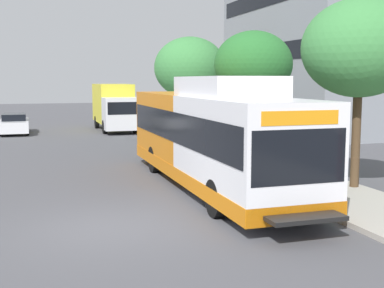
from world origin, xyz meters
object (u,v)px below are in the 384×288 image
(street_tree_near_stop, at_px, (360,49))
(street_tree_mid_block, at_px, (253,65))
(transit_bus, at_px, (211,136))
(box_truck_background, at_px, (115,106))
(street_tree_far_block, at_px, (190,68))
(parked_car_far_lane, at_px, (14,124))

(street_tree_near_stop, xyz_separation_m, street_tree_mid_block, (-0.25, 7.31, -0.29))
(transit_bus, relative_size, box_truck_background, 1.75)
(transit_bus, height_order, box_truck_background, transit_bus)
(street_tree_mid_block, xyz_separation_m, street_tree_far_block, (0.04, 9.46, 0.08))
(transit_bus, distance_m, box_truck_background, 20.13)
(street_tree_far_block, bearing_deg, parked_car_far_lane, 154.76)
(street_tree_near_stop, height_order, parked_car_far_lane, street_tree_near_stop)
(transit_bus, bearing_deg, street_tree_near_stop, -24.56)
(street_tree_near_stop, relative_size, parked_car_far_lane, 1.32)
(transit_bus, height_order, parked_car_far_lane, transit_bus)
(street_tree_near_stop, relative_size, street_tree_far_block, 0.98)
(street_tree_mid_block, bearing_deg, transit_bus, -126.18)
(transit_bus, distance_m, street_tree_far_block, 15.60)
(street_tree_mid_block, distance_m, street_tree_far_block, 9.46)
(street_tree_near_stop, relative_size, street_tree_mid_block, 1.06)
(transit_bus, bearing_deg, street_tree_far_block, 74.98)
(transit_bus, relative_size, street_tree_near_stop, 2.07)
(transit_bus, xyz_separation_m, parked_car_far_lane, (-6.65, 19.87, -1.04))
(street_tree_far_block, distance_m, box_truck_background, 7.05)
(parked_car_far_lane, bearing_deg, transit_bus, -71.50)
(street_tree_far_block, relative_size, box_truck_background, 0.87)
(parked_car_far_lane, relative_size, box_truck_background, 0.64)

